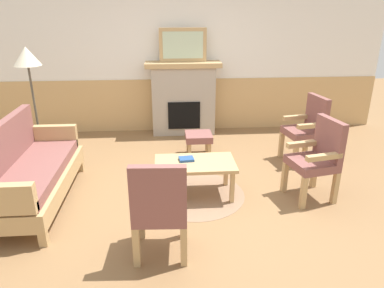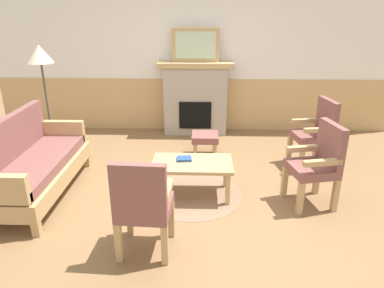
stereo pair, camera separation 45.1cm
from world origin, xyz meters
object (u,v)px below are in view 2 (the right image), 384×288
at_px(armchair_near_fireplace, 317,130).
at_px(fireplace, 195,98).
at_px(couch, 34,165).
at_px(armchair_front_left, 143,203).
at_px(armchair_by_window_left, 318,161).
at_px(book_on_table, 184,159).
at_px(coffee_table, 192,166).
at_px(floor_lamp_by_couch, 41,61).
at_px(framed_picture, 196,45).
at_px(footstool, 205,139).

bearing_deg(armchair_near_fireplace, fireplace, 141.46).
relative_size(fireplace, armchair_near_fireplace, 1.33).
bearing_deg(couch, armchair_near_fireplace, 14.84).
xyz_separation_m(couch, armchair_front_left, (1.50, -1.08, 0.14)).
bearing_deg(armchair_by_window_left, book_on_table, 172.11).
xyz_separation_m(coffee_table, floor_lamp_by_couch, (-2.16, 1.13, 1.06)).
height_order(book_on_table, armchair_near_fireplace, armchair_near_fireplace).
height_order(fireplace, couch, fireplace).
height_order(fireplace, framed_picture, framed_picture).
relative_size(fireplace, footstool, 3.25).
bearing_deg(book_on_table, couch, -176.65).
distance_m(fireplace, armchair_front_left, 3.46).
bearing_deg(coffee_table, fireplace, 90.29).
bearing_deg(floor_lamp_by_couch, armchair_near_fireplace, -3.09).
relative_size(book_on_table, armchair_near_fireplace, 0.18).
relative_size(couch, floor_lamp_by_couch, 1.07).
bearing_deg(armchair_by_window_left, couch, 178.16).
xyz_separation_m(framed_picture, armchair_near_fireplace, (1.75, -1.39, -1.02)).
bearing_deg(couch, framed_picture, 51.20).
bearing_deg(framed_picture, coffee_table, -89.71).
bearing_deg(footstool, armchair_front_left, -103.64).
distance_m(armchair_by_window_left, armchair_front_left, 2.09).
relative_size(framed_picture, book_on_table, 4.58).
xyz_separation_m(footstool, floor_lamp_by_couch, (-2.32, -0.09, 1.17)).
height_order(coffee_table, armchair_front_left, armchair_front_left).
bearing_deg(armchair_front_left, armchair_by_window_left, 27.69).
xyz_separation_m(book_on_table, armchair_by_window_left, (1.54, -0.21, 0.08)).
xyz_separation_m(couch, armchair_near_fireplace, (3.64, 0.96, 0.14)).
bearing_deg(armchair_near_fireplace, armchair_by_window_left, -105.40).
bearing_deg(couch, fireplace, 51.20).
distance_m(armchair_near_fireplace, armchair_by_window_left, 1.11).
distance_m(book_on_table, armchair_front_left, 1.23).
bearing_deg(floor_lamp_by_couch, couch, -77.53).
bearing_deg(coffee_table, floor_lamp_by_couch, 152.45).
bearing_deg(footstool, couch, -148.51).
relative_size(book_on_table, armchair_front_left, 0.18).
bearing_deg(framed_picture, fireplace, -90.00).
bearing_deg(floor_lamp_by_couch, fireplace, 28.73).
relative_size(couch, armchair_by_window_left, 1.84).
xyz_separation_m(framed_picture, book_on_table, (-0.09, -2.25, -1.10)).
relative_size(coffee_table, floor_lamp_by_couch, 0.57).
bearing_deg(floor_lamp_by_couch, armchair_front_left, -52.05).
relative_size(footstool, armchair_by_window_left, 0.41).
bearing_deg(armchair_near_fireplace, book_on_table, -154.91).
relative_size(couch, footstool, 4.50).
distance_m(couch, armchair_front_left, 1.85).
distance_m(armchair_front_left, floor_lamp_by_couch, 3.00).
bearing_deg(couch, footstool, 31.49).
height_order(fireplace, book_on_table, fireplace).
distance_m(footstool, floor_lamp_by_couch, 2.60).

